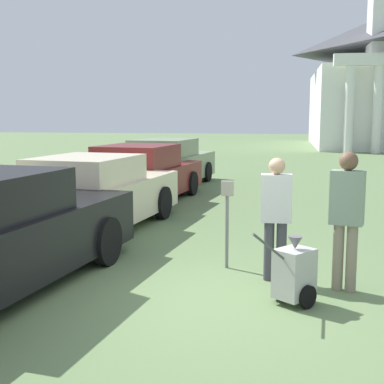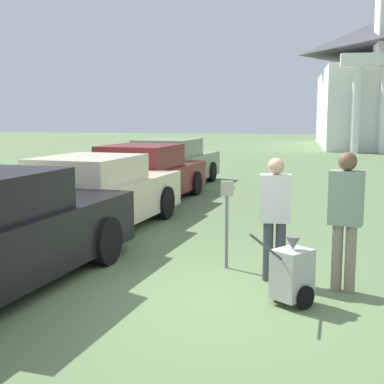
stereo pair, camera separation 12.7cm
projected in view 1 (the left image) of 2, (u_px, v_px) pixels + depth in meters
ground_plane at (209, 301)px, 6.62m from camera, size 120.00×120.00×0.00m
parked_car_cream at (91, 196)px, 10.50m from camera, size 2.51×5.22×1.49m
parked_car_maroon at (140, 176)px, 14.05m from camera, size 2.57×5.15×1.51m
parked_car_sage at (166, 164)px, 17.11m from camera, size 2.55×5.33×1.52m
parking_meter at (227, 207)px, 7.91m from camera, size 0.18×0.09×1.32m
person_worker at (276, 211)px, 7.31m from camera, size 0.43×0.23×1.71m
person_supervisor at (347, 212)px, 6.85m from camera, size 0.46×0.32×1.82m
equipment_cart at (294, 273)px, 6.45m from camera, size 0.77×0.89×1.00m
church at (373, 77)px, 38.54m from camera, size 8.31×15.96×19.41m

